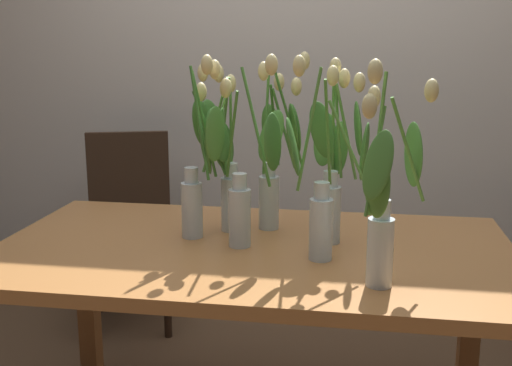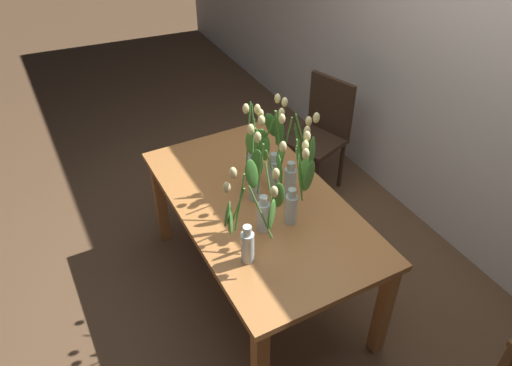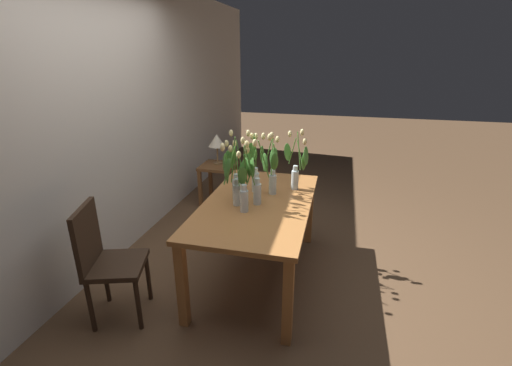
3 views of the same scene
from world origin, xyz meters
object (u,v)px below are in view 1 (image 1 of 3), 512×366
object	(u,v)px
tulip_vase_0	(385,209)
dining_chair	(129,217)
tulip_vase_5	(324,186)
tulip_vase_3	(276,160)
tulip_vase_4	(203,173)
dining_table	(253,274)
tulip_vase_2	(335,175)
tulip_vase_6	(242,187)
tulip_vase_1	(222,163)

from	to	relation	value
tulip_vase_0	dining_chair	xyz separation A→B (m)	(-1.16, 1.26, -0.42)
tulip_vase_5	dining_chair	world-z (taller)	tulip_vase_5
tulip_vase_3	tulip_vase_4	size ratio (longest dim) A/B	1.01
dining_table	tulip_vase_5	world-z (taller)	tulip_vase_5
dining_table	tulip_vase_0	world-z (taller)	tulip_vase_0
tulip_vase_0	tulip_vase_2	bearing A→B (deg)	110.12
tulip_vase_0	dining_chair	world-z (taller)	tulip_vase_0
tulip_vase_6	tulip_vase_5	bearing A→B (deg)	-15.43
tulip_vase_2	tulip_vase_3	distance (m)	0.23
tulip_vase_1	dining_chair	bearing A→B (deg)	128.44
tulip_vase_2	tulip_vase_5	xyz separation A→B (m)	(-0.02, -0.18, 0.01)
dining_chair	tulip_vase_4	bearing A→B (deg)	-56.58
tulip_vase_2	tulip_vase_3	world-z (taller)	tulip_vase_3
dining_chair	tulip_vase_2	bearing A→B (deg)	-40.75
dining_table	tulip_vase_6	world-z (taller)	tulip_vase_6
tulip_vase_1	tulip_vase_2	xyz separation A→B (m)	(0.38, -0.07, -0.02)
tulip_vase_1	tulip_vase_2	size ratio (longest dim) A/B	0.96
tulip_vase_1	tulip_vase_6	bearing A→B (deg)	-60.19
dining_table	dining_chair	bearing A→B (deg)	128.44
dining_table	tulip_vase_0	xyz separation A→B (m)	(0.38, -0.28, 0.30)
dining_table	tulip_vase_2	size ratio (longest dim) A/B	2.80
tulip_vase_0	tulip_vase_1	bearing A→B (deg)	139.15
tulip_vase_0	tulip_vase_5	bearing A→B (deg)	128.84
tulip_vase_1	tulip_vase_5	world-z (taller)	tulip_vase_5
tulip_vase_0	tulip_vase_4	size ratio (longest dim) A/B	0.99
dining_table	tulip_vase_6	distance (m)	0.28
tulip_vase_5	tulip_vase_6	world-z (taller)	tulip_vase_6
dining_table	dining_chair	distance (m)	1.26
tulip_vase_1	tulip_vase_5	xyz separation A→B (m)	(0.35, -0.24, -0.01)
tulip_vase_1	tulip_vase_4	xyz separation A→B (m)	(-0.04, -0.11, -0.01)
tulip_vase_1	dining_table	bearing A→B (deg)	-51.53
dining_table	tulip_vase_6	bearing A→B (deg)	-170.41
dining_table	tulip_vase_6	size ratio (longest dim) A/B	2.73
dining_chair	dining_table	bearing A→B (deg)	-51.56
tulip_vase_0	dining_table	bearing A→B (deg)	144.00
tulip_vase_5	tulip_vase_6	distance (m)	0.26
dining_chair	tulip_vase_3	bearing A→B (deg)	-43.04
tulip_vase_1	tulip_vase_0	bearing A→B (deg)	-40.85
tulip_vase_3	tulip_vase_5	bearing A→B (deg)	-58.65
tulip_vase_5	tulip_vase_3	bearing A→B (deg)	121.35
tulip_vase_0	tulip_vase_1	xyz separation A→B (m)	(-0.51, 0.45, 0.02)
tulip_vase_1	tulip_vase_6	world-z (taller)	tulip_vase_6
tulip_vase_4	tulip_vase_5	xyz separation A→B (m)	(0.39, -0.14, 0.00)
dining_chair	tulip_vase_5	bearing A→B (deg)	-46.63
tulip_vase_5	tulip_vase_1	bearing A→B (deg)	145.34
tulip_vase_0	tulip_vase_3	world-z (taller)	tulip_vase_3
tulip_vase_6	tulip_vase_0	bearing A→B (deg)	-33.15
dining_table	tulip_vase_6	xyz separation A→B (m)	(-0.03, -0.01, 0.28)
dining_table	tulip_vase_4	distance (m)	0.35
dining_table	tulip_vase_3	bearing A→B (deg)	78.57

